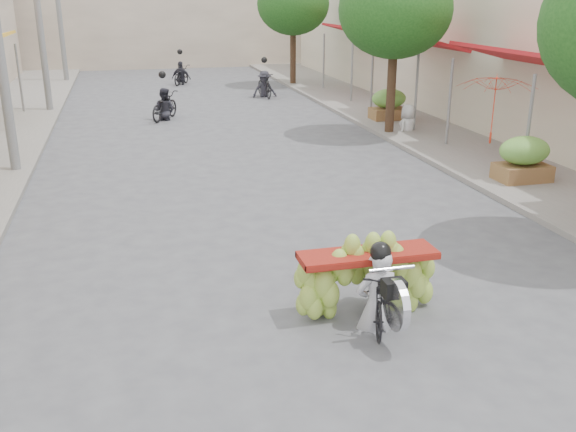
{
  "coord_description": "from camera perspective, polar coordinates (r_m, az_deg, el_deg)",
  "views": [
    {
      "loc": [
        -2.65,
        -4.64,
        4.24
      ],
      "look_at": [
        -0.41,
        4.13,
        1.1
      ],
      "focal_mm": 40.0,
      "sensor_mm": 36.0,
      "label": 1
    }
  ],
  "objects": [
    {
      "name": "far_building",
      "position": [
        42.73,
        -11.27,
        17.81
      ],
      "size": [
        20.0,
        6.0,
        7.0
      ],
      "primitive_type": "cube",
      "color": "#BDAB96",
      "rests_on": "ground"
    },
    {
      "name": "utility_pole_far",
      "position": [
        25.79,
        -21.44,
        17.43
      ],
      "size": [
        0.6,
        0.24,
        8.0
      ],
      "color": "slate",
      "rests_on": "ground"
    },
    {
      "name": "sidewalk_right",
      "position": [
        22.28,
        11.78,
        7.93
      ],
      "size": [
        4.0,
        60.0,
        0.12
      ],
      "primitive_type": "cube",
      "color": "gray",
      "rests_on": "ground"
    },
    {
      "name": "bg_motorbike_a",
      "position": [
        23.37,
        -10.99,
        10.16
      ],
      "size": [
        1.42,
        1.84,
        1.95
      ],
      "color": "black",
      "rests_on": "ground"
    },
    {
      "name": "pedestrian",
      "position": [
        20.9,
        10.7,
        9.73
      ],
      "size": [
        0.94,
        0.84,
        1.64
      ],
      "rotation": [
        0.0,
        0.0,
        3.72
      ],
      "color": "silver",
      "rests_on": "ground"
    },
    {
      "name": "bg_motorbike_b",
      "position": [
        28.14,
        -2.11,
        12.17
      ],
      "size": [
        1.1,
        1.89,
        1.95
      ],
      "color": "black",
      "rests_on": "ground"
    },
    {
      "name": "bg_motorbike_c",
      "position": [
        32.61,
        -9.52,
        12.82
      ],
      "size": [
        1.28,
        1.75,
        1.95
      ],
      "color": "black",
      "rests_on": "ground"
    },
    {
      "name": "produce_crate_mid",
      "position": [
        15.83,
        20.24,
        5.07
      ],
      "size": [
        1.2,
        0.88,
        1.16
      ],
      "color": "brown",
      "rests_on": "ground"
    },
    {
      "name": "street_tree_far",
      "position": [
        31.68,
        0.46,
        18.32
      ],
      "size": [
        3.4,
        3.4,
        5.25
      ],
      "color": "#3A2719",
      "rests_on": "ground"
    },
    {
      "name": "street_tree_mid",
      "position": [
        20.31,
        9.51,
        17.61
      ],
      "size": [
        3.4,
        3.4,
        5.25
      ],
      "color": "#3A2719",
      "rests_on": "ground"
    },
    {
      "name": "banana_motorbike",
      "position": [
        8.7,
        7.55,
        -5.08
      ],
      "size": [
        2.2,
        1.76,
        2.06
      ],
      "color": "black",
      "rests_on": "ground"
    },
    {
      "name": "produce_crate_far",
      "position": [
        22.73,
        8.95,
        9.99
      ],
      "size": [
        1.2,
        0.88,
        1.16
      ],
      "color": "brown",
      "rests_on": "ground"
    },
    {
      "name": "market_umbrella",
      "position": [
        16.34,
        18.17,
        11.92
      ],
      "size": [
        2.07,
        2.07,
        1.7
      ],
      "rotation": [
        0.0,
        0.0,
        -0.12
      ],
      "color": "red",
      "rests_on": "ground"
    }
  ]
}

